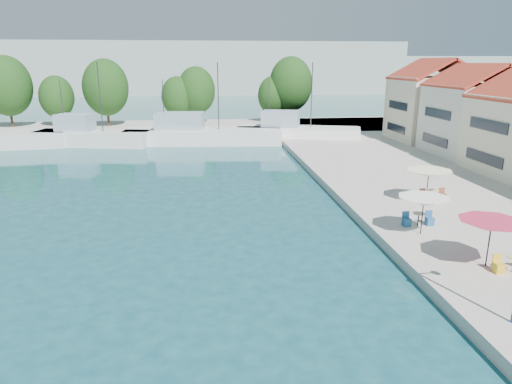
{
  "coord_description": "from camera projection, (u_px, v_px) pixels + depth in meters",
  "views": [
    {
      "loc": [
        -3.37,
        -1.85,
        9.71
      ],
      "look_at": [
        -0.21,
        26.0,
        1.75
      ],
      "focal_mm": 32.0,
      "sensor_mm": 36.0,
      "label": 1
    }
  ],
  "objects": [
    {
      "name": "hill_west",
      "position": [
        123.0,
        68.0,
        152.29
      ],
      "size": [
        180.0,
        40.0,
        16.0
      ],
      "primitive_type": "cube",
      "color": "#98A69A",
      "rests_on": "ground"
    },
    {
      "name": "trawler_02",
      "position": [
        90.0,
        137.0,
        55.14
      ],
      "size": [
        14.13,
        6.29,
        10.2
      ],
      "rotation": [
        0.0,
        0.0,
        -0.21
      ],
      "color": "silver",
      "rests_on": "ground"
    },
    {
      "name": "tree_06",
      "position": [
        196.0,
        90.0,
        70.44
      ],
      "size": [
        5.83,
        5.83,
        8.62
      ],
      "color": "#3F2B19",
      "rests_on": "quay_far"
    },
    {
      "name": "tree_02",
      "position": [
        7.0,
        86.0,
        65.58
      ],
      "size": [
        6.89,
        6.89,
        10.2
      ],
      "color": "#3F2B19",
      "rests_on": "quay_far"
    },
    {
      "name": "building_06",
      "position": [
        433.0,
        99.0,
        54.63
      ],
      "size": [
        9.0,
        8.8,
        10.2
      ],
      "color": "beige",
      "rests_on": "quay_right"
    },
    {
      "name": "tree_03",
      "position": [
        57.0,
        97.0,
        67.33
      ],
      "size": [
        4.97,
        4.97,
        7.36
      ],
      "color": "#3F2B19",
      "rests_on": "quay_far"
    },
    {
      "name": "tree_05",
      "position": [
        177.0,
        96.0,
        69.76
      ],
      "size": [
        4.85,
        4.85,
        7.18
      ],
      "color": "#3F2B19",
      "rests_on": "quay_far"
    },
    {
      "name": "hill_east",
      "position": [
        313.0,
        73.0,
        179.53
      ],
      "size": [
        140.0,
        40.0,
        12.0
      ],
      "primitive_type": "cube",
      "color": "#98A69A",
      "rests_on": "ground"
    },
    {
      "name": "quay_far",
      "position": [
        173.0,
        128.0,
        67.88
      ],
      "size": [
        90.0,
        16.0,
        0.6
      ],
      "primitive_type": "cube",
      "color": "#AFA89E",
      "rests_on": "ground"
    },
    {
      "name": "tree_07",
      "position": [
        273.0,
        95.0,
        72.34
      ],
      "size": [
        4.81,
        4.81,
        7.12
      ],
      "color": "#3F2B19",
      "rests_on": "quay_far"
    },
    {
      "name": "building_05",
      "position": [
        476.0,
        108.0,
        46.09
      ],
      "size": [
        8.4,
        8.8,
        9.7
      ],
      "color": "silver",
      "rests_on": "quay_right"
    },
    {
      "name": "trawler_03",
      "position": [
        200.0,
        135.0,
        56.74
      ],
      "size": [
        19.57,
        6.75,
        10.2
      ],
      "rotation": [
        0.0,
        0.0,
        -0.09
      ],
      "color": "silver",
      "rests_on": "ground"
    },
    {
      "name": "cafe_table_02",
      "position": [
        418.0,
        221.0,
        26.4
      ],
      "size": [
        1.82,
        0.7,
        0.76
      ],
      "color": "black",
      "rests_on": "quay_right"
    },
    {
      "name": "tree_08",
      "position": [
        291.0,
        84.0,
        72.02
      ],
      "size": [
        6.84,
        6.84,
        10.12
      ],
      "color": "#3F2B19",
      "rests_on": "quay_far"
    },
    {
      "name": "umbrella_pink",
      "position": [
        491.0,
        226.0,
        20.69
      ],
      "size": [
        3.0,
        3.0,
        2.22
      ],
      "color": "black",
      "rests_on": "quay_right"
    },
    {
      "name": "trawler_04",
      "position": [
        295.0,
        132.0,
        58.68
      ],
      "size": [
        16.0,
        8.5,
        10.2
      ],
      "rotation": [
        0.0,
        0.0,
        -0.3
      ],
      "color": "white",
      "rests_on": "ground"
    },
    {
      "name": "tree_04",
      "position": [
        106.0,
        87.0,
        66.71
      ],
      "size": [
        6.58,
        6.58,
        9.74
      ],
      "color": "#3F2B19",
      "rests_on": "quay_far"
    },
    {
      "name": "umbrella_cream",
      "position": [
        429.0,
        174.0,
        30.52
      ],
      "size": [
        3.08,
        3.08,
        2.21
      ],
      "color": "black",
      "rests_on": "quay_right"
    },
    {
      "name": "umbrella_white",
      "position": [
        424.0,
        201.0,
        24.67
      ],
      "size": [
        2.82,
        2.82,
        2.13
      ],
      "color": "black",
      "rests_on": "quay_right"
    },
    {
      "name": "cafe_table_03",
      "position": [
        433.0,
        197.0,
        31.2
      ],
      "size": [
        1.82,
        0.7,
        0.76
      ],
      "color": "black",
      "rests_on": "quay_right"
    }
  ]
}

